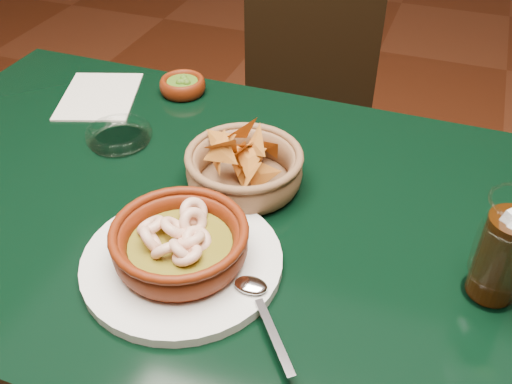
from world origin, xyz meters
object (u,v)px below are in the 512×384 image
(dining_table, at_px, (188,237))
(shrimp_plate, at_px, (181,248))
(dining_chair, at_px, (308,127))
(chip_basket, at_px, (244,168))
(cola_drink, at_px, (504,251))

(dining_table, distance_m, shrimp_plate, 0.21)
(dining_chair, xyz_separation_m, chip_basket, (0.05, -0.64, 0.31))
(chip_basket, bearing_deg, dining_table, -144.89)
(dining_chair, distance_m, chip_basket, 0.71)
(chip_basket, relative_size, cola_drink, 1.24)
(dining_chair, bearing_deg, dining_table, -92.71)
(dining_table, xyz_separation_m, dining_chair, (0.03, 0.70, -0.17))
(chip_basket, height_order, cola_drink, cola_drink)
(shrimp_plate, relative_size, cola_drink, 1.94)
(dining_chair, bearing_deg, shrimp_plate, -87.37)
(dining_table, bearing_deg, dining_chair, 87.29)
(dining_table, bearing_deg, shrimp_plate, -64.17)
(dining_table, xyz_separation_m, shrimp_plate, (0.07, -0.15, 0.13))
(dining_table, relative_size, shrimp_plate, 3.30)
(dining_table, xyz_separation_m, cola_drink, (0.50, -0.05, 0.18))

